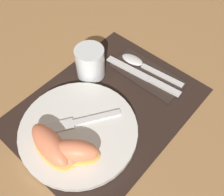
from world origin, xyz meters
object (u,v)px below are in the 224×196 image
object	(u,v)px
citrus_wedge_1	(58,151)
citrus_wedge_2	(75,151)
spoon	(140,64)
fork	(77,122)
citrus_wedge_0	(50,145)
juice_glass	(90,64)
plate	(79,131)
knife	(144,76)

from	to	relation	value
citrus_wedge_1	citrus_wedge_2	xyz separation A→B (m)	(0.02, -0.03, 0.00)
spoon	fork	size ratio (longest dim) A/B	1.17
citrus_wedge_1	fork	bearing A→B (deg)	18.85
citrus_wedge_0	citrus_wedge_2	bearing A→B (deg)	-63.15
fork	spoon	bearing A→B (deg)	2.13
juice_glass	citrus_wedge_0	world-z (taller)	juice_glass
citrus_wedge_0	citrus_wedge_2	distance (m)	0.05
plate	spoon	xyz separation A→B (m)	(0.26, 0.02, -0.00)
knife	fork	xyz separation A→B (m)	(-0.22, 0.03, 0.01)
fork	citrus_wedge_2	world-z (taller)	citrus_wedge_2
juice_glass	knife	bearing A→B (deg)	-55.23
knife	citrus_wedge_1	distance (m)	0.30
citrus_wedge_0	plate	bearing A→B (deg)	-5.57
knife	citrus_wedge_0	size ratio (longest dim) A/B	1.71
knife	spoon	size ratio (longest dim) A/B	1.18
plate	citrus_wedge_2	xyz separation A→B (m)	(-0.05, -0.04, 0.03)
plate	citrus_wedge_1	size ratio (longest dim) A/B	2.61
juice_glass	citrus_wedge_1	size ratio (longest dim) A/B	0.82
citrus_wedge_1	citrus_wedge_2	world-z (taller)	citrus_wedge_2
fork	citrus_wedge_1	xyz separation A→B (m)	(-0.08, -0.03, 0.01)
plate	citrus_wedge_1	distance (m)	0.07
plate	fork	xyz separation A→B (m)	(0.01, 0.01, 0.01)
knife	citrus_wedge_2	xyz separation A→B (m)	(-0.28, -0.03, 0.03)
juice_glass	spoon	distance (m)	0.14
spoon	fork	xyz separation A→B (m)	(-0.25, -0.01, 0.01)
plate	fork	world-z (taller)	fork
knife	citrus_wedge_0	bearing A→B (deg)	176.38
plate	juice_glass	xyz separation A→B (m)	(0.15, 0.11, 0.03)
citrus_wedge_0	citrus_wedge_2	size ratio (longest dim) A/B	1.14
spoon	citrus_wedge_1	world-z (taller)	citrus_wedge_1
plate	citrus_wedge_0	xyz separation A→B (m)	(-0.07, 0.01, 0.03)
knife	fork	world-z (taller)	fork
fork	knife	bearing A→B (deg)	-6.85
plate	knife	world-z (taller)	plate
plate	citrus_wedge_2	distance (m)	0.07
citrus_wedge_1	plate	bearing A→B (deg)	10.07
plate	citrus_wedge_1	xyz separation A→B (m)	(-0.07, -0.01, 0.02)
plate	citrus_wedge_2	bearing A→B (deg)	-139.30
juice_glass	citrus_wedge_0	distance (m)	0.24
citrus_wedge_1	citrus_wedge_2	size ratio (longest dim) A/B	0.91
knife	juice_glass	bearing A→B (deg)	124.77
citrus_wedge_2	knife	bearing A→B (deg)	5.95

